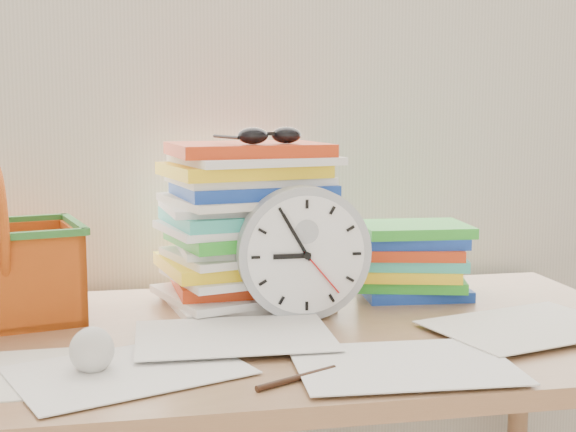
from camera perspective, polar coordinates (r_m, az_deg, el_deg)
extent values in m
cube|color=beige|center=(1.68, -4.82, 13.85)|extent=(2.40, 0.01, 2.50)
cube|color=#906643|center=(1.35, -2.75, -8.80)|extent=(1.40, 0.70, 0.03)
cylinder|color=#A5A9AF|center=(1.41, 1.11, -2.62)|extent=(0.23, 0.05, 0.23)
sphere|color=silver|center=(1.18, -13.80, -9.21)|extent=(0.07, 0.07, 0.07)
cylinder|color=black|center=(1.11, 0.65, -11.45)|extent=(0.13, 0.07, 0.01)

